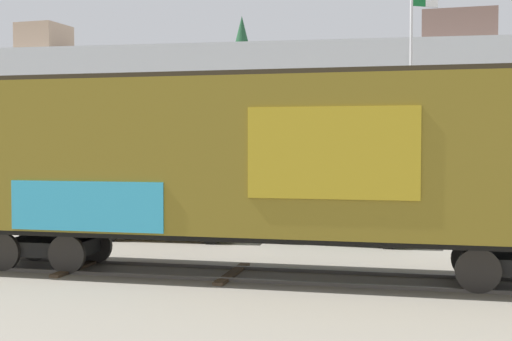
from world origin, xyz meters
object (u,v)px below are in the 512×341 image
object	(u,v)px
parked_car_tan	(168,213)
parked_car_green	(337,216)
freight_car	(265,159)
flagpole	(414,76)

from	to	relation	value
parked_car_tan	parked_car_green	distance (m)	5.37
freight_car	flagpole	xyz separation A→B (m)	(4.05, 12.85, 3.05)
freight_car	parked_car_green	world-z (taller)	freight_car
flagpole	parked_car_tan	distance (m)	11.93
parked_car_green	parked_car_tan	bearing A→B (deg)	-178.52
flagpole	parked_car_green	world-z (taller)	flagpole
parked_car_tan	flagpole	bearing A→B (deg)	41.93
freight_car	parked_car_tan	xyz separation A→B (m)	(-4.04, 5.58, -1.87)
freight_car	parked_car_green	xyz separation A→B (m)	(1.33, 5.72, -1.89)
flagpole	freight_car	bearing A→B (deg)	-107.49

